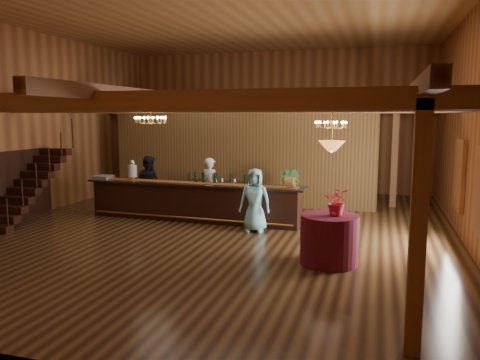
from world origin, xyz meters
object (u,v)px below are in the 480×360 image
(backbar_shelf, at_px, (224,194))
(floor_plant, at_px, (288,191))
(beverage_dispenser, at_px, (132,170))
(staff_second, at_px, (148,184))
(chandelier_left, at_px, (151,120))
(chandelier_right, at_px, (331,124))
(pendant_lamp, at_px, (332,146))
(bartender, at_px, (210,186))
(raffle_drum, at_px, (289,181))
(guest, at_px, (255,200))
(tasting_bar, at_px, (193,201))
(round_table, at_px, (329,240))

(backbar_shelf, bearing_deg, floor_plant, -4.47)
(beverage_dispenser, xyz_separation_m, staff_second, (0.17, 0.66, -0.50))
(chandelier_left, height_order, chandelier_right, same)
(pendant_lamp, relative_size, floor_plant, 0.65)
(backbar_shelf, distance_m, bartender, 1.49)
(beverage_dispenser, xyz_separation_m, chandelier_right, (5.82, -0.06, 1.39))
(beverage_dispenser, height_order, raffle_drum, beverage_dispenser)
(beverage_dispenser, xyz_separation_m, guest, (4.02, -0.88, -0.55))
(backbar_shelf, relative_size, chandelier_left, 3.56)
(bartender, xyz_separation_m, guest, (1.82, -1.63, -0.05))
(beverage_dispenser, height_order, backbar_shelf, beverage_dispenser)
(tasting_bar, bearing_deg, beverage_dispenser, 178.47)
(chandelier_right, xyz_separation_m, bartender, (-3.62, 0.80, -1.89))
(raffle_drum, relative_size, round_table, 0.29)
(pendant_lamp, xyz_separation_m, staff_second, (-5.98, 3.70, -1.53))
(bartender, bearing_deg, round_table, 157.44)
(floor_plant, bearing_deg, bartender, -156.11)
(chandelier_right, relative_size, staff_second, 0.46)
(beverage_dispenser, distance_m, floor_plant, 4.77)
(round_table, height_order, staff_second, staff_second)
(beverage_dispenser, xyz_separation_m, chandelier_left, (1.35, -1.36, 1.51))
(tasting_bar, bearing_deg, staff_second, 158.77)
(beverage_dispenser, height_order, bartender, bartender)
(round_table, bearing_deg, beverage_dispenser, 153.69)
(backbar_shelf, height_order, chandelier_left, chandelier_left)
(backbar_shelf, height_order, chandelier_right, chandelier_right)
(bartender, bearing_deg, guest, 159.47)
(tasting_bar, xyz_separation_m, floor_plant, (2.41, 1.83, 0.14))
(round_table, distance_m, staff_second, 7.04)
(pendant_lamp, bearing_deg, floor_plant, 110.26)
(floor_plant, bearing_deg, backbar_shelf, 168.81)
(backbar_shelf, bearing_deg, guest, -51.70)
(beverage_dispenser, height_order, chandelier_left, chandelier_left)
(pendant_lamp, bearing_deg, backbar_shelf, 127.55)
(tasting_bar, distance_m, floor_plant, 3.02)
(floor_plant, bearing_deg, chandelier_left, -134.67)
(tasting_bar, bearing_deg, chandelier_left, -115.23)
(pendant_lamp, xyz_separation_m, bartender, (-3.95, 3.78, -1.53))
(tasting_bar, distance_m, backbar_shelf, 2.28)
(beverage_dispenser, bearing_deg, chandelier_left, -45.25)
(raffle_drum, bearing_deg, floor_plant, 101.60)
(backbar_shelf, xyz_separation_m, chandelier_right, (3.67, -2.21, 2.36))
(pendant_lamp, height_order, bartender, pendant_lamp)
(chandelier_left, relative_size, staff_second, 0.46)
(round_table, relative_size, bartender, 0.67)
(chandelier_left, distance_m, chandelier_right, 4.66)
(backbar_shelf, distance_m, guest, 3.59)
(raffle_drum, bearing_deg, bartender, 159.03)
(tasting_bar, relative_size, backbar_shelf, 2.29)
(tasting_bar, distance_m, staff_second, 2.00)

